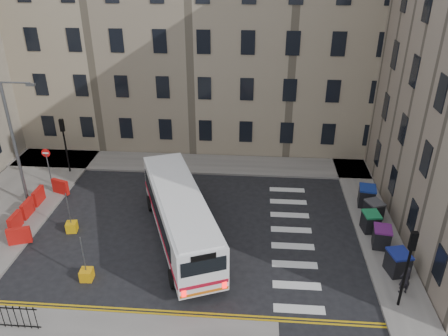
# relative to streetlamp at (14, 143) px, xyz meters

# --- Properties ---
(ground) EXTENTS (120.00, 120.00, 0.00)m
(ground) POSITION_rel_streetlamp_xyz_m (13.00, -2.00, -4.34)
(ground) COLOR black
(ground) RESTS_ON ground
(pavement_north) EXTENTS (36.00, 3.20, 0.15)m
(pavement_north) POSITION_rel_streetlamp_xyz_m (7.00, 6.60, -4.26)
(pavement_north) COLOR slate
(pavement_north) RESTS_ON ground
(pavement_east) EXTENTS (2.40, 26.00, 0.15)m
(pavement_east) POSITION_rel_streetlamp_xyz_m (22.00, 2.00, -4.26)
(pavement_east) COLOR slate
(pavement_east) RESTS_ON ground
(pavement_west) EXTENTS (6.00, 22.00, 0.15)m
(pavement_west) POSITION_rel_streetlamp_xyz_m (-1.00, -1.00, -4.26)
(pavement_west) COLOR slate
(pavement_west) RESTS_ON ground
(terrace_north) EXTENTS (38.30, 10.80, 17.20)m
(terrace_north) POSITION_rel_streetlamp_xyz_m (6.00, 13.50, 4.28)
(terrace_north) COLOR tan
(terrace_north) RESTS_ON ground
(traffic_light_east) EXTENTS (0.28, 0.22, 4.10)m
(traffic_light_east) POSITION_rel_streetlamp_xyz_m (21.60, -7.50, -1.47)
(traffic_light_east) COLOR black
(traffic_light_east) RESTS_ON pavement_east
(traffic_light_nw) EXTENTS (0.28, 0.22, 4.10)m
(traffic_light_nw) POSITION_rel_streetlamp_xyz_m (1.00, 4.50, -1.47)
(traffic_light_nw) COLOR black
(traffic_light_nw) RESTS_ON pavement_west
(streetlamp) EXTENTS (0.50, 0.22, 8.14)m
(streetlamp) POSITION_rel_streetlamp_xyz_m (0.00, 0.00, 0.00)
(streetlamp) COLOR #595B5E
(streetlamp) RESTS_ON pavement_west
(no_entry_north) EXTENTS (0.60, 0.08, 3.00)m
(no_entry_north) POSITION_rel_streetlamp_xyz_m (0.50, 2.50, -2.26)
(no_entry_north) COLOR #595B5E
(no_entry_north) RESTS_ON pavement_west
(roadworks_barriers) EXTENTS (1.66, 6.26, 1.00)m
(roadworks_barriers) POSITION_rel_streetlamp_xyz_m (1.16, -1.50, -3.69)
(roadworks_barriers) COLOR red
(roadworks_barriers) RESTS_ON pavement_west
(bus) EXTENTS (6.20, 10.87, 2.93)m
(bus) POSITION_rel_streetlamp_xyz_m (10.59, -2.96, -2.65)
(bus) COLOR white
(bus) RESTS_ON ground
(wheelie_bin_a) EXTENTS (1.22, 1.33, 1.25)m
(wheelie_bin_a) POSITION_rel_streetlamp_xyz_m (22.11, -5.18, -3.56)
(wheelie_bin_a) COLOR black
(wheelie_bin_a) RESTS_ON pavement_east
(wheelie_bin_b) EXTENTS (1.10, 1.22, 1.19)m
(wheelie_bin_b) POSITION_rel_streetlamp_xyz_m (21.84, -2.98, -3.59)
(wheelie_bin_b) COLOR black
(wheelie_bin_b) RESTS_ON pavement_east
(wheelie_bin_c) EXTENTS (1.04, 1.15, 1.16)m
(wheelie_bin_c) POSITION_rel_streetlamp_xyz_m (21.57, -1.46, -3.60)
(wheelie_bin_c) COLOR black
(wheelie_bin_c) RESTS_ON pavement_east
(wheelie_bin_d) EXTENTS (1.24, 1.31, 1.14)m
(wheelie_bin_d) POSITION_rel_streetlamp_xyz_m (22.05, -0.11, -3.61)
(wheelie_bin_d) COLOR black
(wheelie_bin_d) RESTS_ON pavement_east
(wheelie_bin_e) EXTENTS (1.20, 1.32, 1.29)m
(wheelie_bin_e) POSITION_rel_streetlamp_xyz_m (21.93, 1.39, -3.53)
(wheelie_bin_e) COLOR black
(wheelie_bin_e) RESTS_ON pavement_east
(pedestrian) EXTENTS (0.63, 0.48, 1.56)m
(pedestrian) POSITION_rel_streetlamp_xyz_m (22.01, -6.66, -3.41)
(pedestrian) COLOR black
(pedestrian) RESTS_ON pavement_east
(bollard_yellow) EXTENTS (0.69, 0.69, 0.60)m
(bollard_yellow) POSITION_rel_streetlamp_xyz_m (4.05, -2.74, -4.04)
(bollard_yellow) COLOR #D79F0B
(bollard_yellow) RESTS_ON ground
(bollard_chevron) EXTENTS (0.63, 0.63, 0.60)m
(bollard_chevron) POSITION_rel_streetlamp_xyz_m (6.43, -6.77, -4.04)
(bollard_chevron) COLOR orange
(bollard_chevron) RESTS_ON ground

